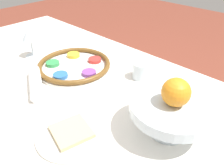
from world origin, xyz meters
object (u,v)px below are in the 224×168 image
fruit_stand (171,109)px  napkin_roll (35,83)px  orange_fruit (176,92)px  seder_plate (74,65)px  wine_glass (29,35)px  bread_plate (72,133)px  cup_near (141,71)px

fruit_stand → napkin_roll: (-0.46, -0.15, -0.06)m
fruit_stand → orange_fruit: bearing=-31.9°
seder_plate → orange_fruit: size_ratio=4.07×
wine_glass → bread_plate: size_ratio=0.70×
fruit_stand → cup_near: fruit_stand is taller
cup_near → orange_fruit: bearing=-37.0°
seder_plate → fruit_stand: bearing=-4.5°
fruit_stand → bread_plate: bearing=-132.4°
seder_plate → wine_glass: (-0.23, -0.06, 0.08)m
orange_fruit → napkin_roll: orange_fruit is taller
bread_plate → seder_plate: bearing=140.8°
orange_fruit → wine_glass: bearing=-178.5°
seder_plate → bread_plate: (0.29, -0.23, -0.01)m
seder_plate → orange_fruit: (0.47, -0.04, 0.12)m
wine_glass → fruit_stand: 0.69m
fruit_stand → wine_glass: bearing=-178.2°
seder_plate → orange_fruit: orange_fruit is taller
orange_fruit → napkin_roll: bearing=-162.8°
fruit_stand → seder_plate: bearing=175.5°
bread_plate → napkin_roll: napkin_roll is taller
fruit_stand → napkin_roll: 0.48m
bread_plate → napkin_roll: size_ratio=1.06×
cup_near → wine_glass: bearing=-157.7°
orange_fruit → cup_near: size_ratio=1.12×
orange_fruit → bread_plate: 0.30m
fruit_stand → cup_near: size_ratio=3.41×
orange_fruit → bread_plate: (-0.19, -0.19, -0.13)m
orange_fruit → napkin_roll: size_ratio=0.39×
cup_near → bread_plate: bearing=-83.0°
seder_plate → cup_near: (0.24, 0.13, 0.02)m
fruit_stand → napkin_roll: bearing=-162.2°
wine_glass → cup_near: 0.51m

